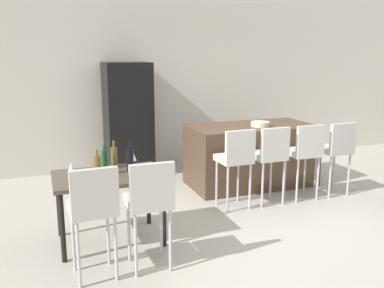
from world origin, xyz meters
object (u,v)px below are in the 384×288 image
Objects in this scene: dining_table at (109,182)px; wine_glass_right at (71,167)px; bar_chair_left at (236,156)px; dining_chair_near at (93,205)px; bar_chair_right at (305,150)px; wine_bottle_left at (130,159)px; wine_bottle_middle at (114,156)px; fruit_bowl at (260,124)px; wine_bottle_inner at (97,165)px; dining_chair_far at (150,198)px; bar_chair_middle at (270,153)px; kitchen_island at (251,155)px; bar_chair_far at (337,147)px; wine_bottle_corner at (104,159)px; wine_glass_far at (133,157)px; refrigerator at (128,119)px.

wine_glass_right is (-0.37, -0.04, 0.21)m from dining_table.
bar_chair_left is 1.00× the size of dining_chair_near.
wine_bottle_left is (-2.47, -0.35, 0.17)m from bar_chair_right.
bar_chair_left is 3.57× the size of wine_bottle_middle.
fruit_bowl is at bearing 20.03° from wine_bottle_middle.
dining_chair_far is at bearing -64.37° from wine_bottle_inner.
kitchen_island is at bearing 78.46° from bar_chair_middle.
dining_chair_far reaches higher than dining_table.
bar_chair_far reaches higher than wine_bottle_middle.
dining_chair_near reaches higher than fruit_bowl.
wine_bottle_left is at bearing -166.17° from bar_chair_left.
bar_chair_middle is 1.00× the size of bar_chair_far.
bar_chair_left reaches higher than wine_glass_right.
wine_bottle_left is at bearing -153.58° from fruit_bowl.
bar_chair_right reaches higher than wine_bottle_middle.
bar_chair_right is 2.73m from wine_bottle_corner.
bar_chair_middle reaches higher than wine_bottle_inner.
bar_chair_right is 2.72m from dining_chair_far.
wine_bottle_inner is at bearing -171.26° from wine_bottle_left.
dining_chair_far is (0.50, -0.00, 0.00)m from dining_chair_near.
wine_bottle_corner is at bearing -159.11° from fruit_bowl.
bar_chair_left is at bearing 180.00° from bar_chair_far.
bar_chair_middle reaches higher than wine_bottle_middle.
wine_bottle_inner is 1.59× the size of wine_glass_right.
wine_bottle_left is 0.12m from wine_glass_far.
dining_chair_far is 0.93m from wine_glass_far.
wine_glass_far is at bearing -175.24° from bar_chair_far.
wine_bottle_left reaches higher than dining_chair_far.
wine_glass_far is (0.67, 0.21, 0.00)m from wine_glass_right.
bar_chair_right is 3.12m from wine_glass_right.
bar_chair_middle reaches higher than fruit_bowl.
wine_bottle_middle is at bearing 35.28° from wine_bottle_corner.
wine_bottle_middle is 1.69× the size of wine_glass_far.
bar_chair_middle is 1.97m from wine_bottle_left.
refrigerator is at bearing 140.73° from bar_chair_far.
wine_bottle_corner reaches higher than dining_table.
wine_bottle_inner is at bearing -127.37° from wine_bottle_middle.
wine_glass_right is at bearing -162.90° from wine_glass_far.
wine_glass_far is (0.41, 0.16, 0.01)m from wine_bottle_inner.
bar_chair_middle is 1.00× the size of dining_chair_far.
wine_bottle_corner is (-3.24, -0.20, 0.15)m from bar_chair_far.
wine_bottle_corner is 1.02× the size of fruit_bowl.
dining_chair_far is 1.00m from wine_bottle_corner.
wine_bottle_corner is at bearing 171.33° from wine_glass_far.
bar_chair_right reaches higher than wine_glass_right.
wine_bottle_left reaches higher than wine_glass_far.
wine_bottle_left is 0.36m from wine_bottle_inner.
fruit_bowl is at bearing 25.24° from dining_table.
wine_bottle_left reaches higher than bar_chair_left.
wine_bottle_left reaches higher than dining_table.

